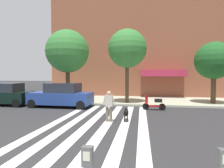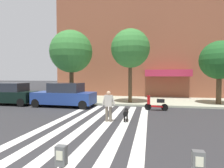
{
  "view_description": "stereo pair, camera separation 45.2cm",
  "coord_description": "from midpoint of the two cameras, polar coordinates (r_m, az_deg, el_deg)",
  "views": [
    {
      "loc": [
        3.31,
        -2.83,
        2.42
      ],
      "look_at": [
        1.71,
        7.04,
        1.99
      ],
      "focal_mm": 29.27,
      "sensor_mm": 36.0,
      "label": 1
    },
    {
      "loc": [
        3.75,
        -2.74,
        2.42
      ],
      "look_at": [
        1.71,
        7.04,
        1.99
      ],
      "focal_mm": 29.27,
      "sensor_mm": 36.0,
      "label": 2
    }
  ],
  "objects": [
    {
      "name": "street_tree_further",
      "position": [
        17.38,
        31.21,
        6.33
      ],
      "size": [
        3.11,
        3.11,
        5.14
      ],
      "color": "#4C3823",
      "rests_on": "sidewalk_far"
    },
    {
      "name": "parked_scooter",
      "position": [
        13.37,
        14.59,
        -5.97
      ],
      "size": [
        1.63,
        0.5,
        1.11
      ],
      "color": "black",
      "rests_on": "ground_plane"
    },
    {
      "name": "parked_car_near_curb",
      "position": [
        17.74,
        -28.67,
        -2.79
      ],
      "size": [
        4.48,
        2.0,
        1.85
      ],
      "color": "black",
      "rests_on": "ground_plane"
    },
    {
      "name": "sidewalk_far",
      "position": [
        18.18,
        0.51,
        -4.96
      ],
      "size": [
        80.0,
        6.0,
        0.15
      ],
      "primitive_type": "cube",
      "color": "#AAAF95",
      "rests_on": "ground_plane"
    },
    {
      "name": "crosswalk_stripes",
      "position": [
        9.37,
        -3.42,
        -12.49
      ],
      "size": [
        4.95,
        11.29,
        0.01
      ],
      "color": "silver",
      "rests_on": "ground_plane"
    },
    {
      "name": "street_tree_nearest",
      "position": [
        17.17,
        -11.86,
        9.81
      ],
      "size": [
        3.84,
        3.84,
        6.43
      ],
      "color": "#4C3823",
      "rests_on": "sidewalk_far"
    },
    {
      "name": "parked_car_behind_first",
      "position": [
        14.96,
        -13.72,
        -3.44
      ],
      "size": [
        4.88,
        2.08,
        1.89
      ],
      "color": "navy",
      "rests_on": "ground_plane"
    },
    {
      "name": "street_tree_middle",
      "position": [
        15.96,
        6.55,
        10.88
      ],
      "size": [
        3.31,
        3.31,
        6.3
      ],
      "color": "#4C3823",
      "rests_on": "sidewalk_far"
    },
    {
      "name": "pedestrian_dog_walker",
      "position": [
        9.72,
        0.26,
        -6.38
      ],
      "size": [
        0.71,
        0.26,
        1.64
      ],
      "color": "#6B6051",
      "rests_on": "ground_plane"
    },
    {
      "name": "ground_plane",
      "position": [
        9.72,
        -10.1,
        -11.99
      ],
      "size": [
        160.0,
        160.0,
        0.0
      ],
      "primitive_type": "plane",
      "color": "#2B2B2D"
    },
    {
      "name": "dog_on_leash",
      "position": [
        9.98,
        5.68,
        -8.97
      ],
      "size": [
        0.3,
        1.01,
        0.65
      ],
      "color": "black",
      "rests_on": "ground_plane"
    }
  ]
}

